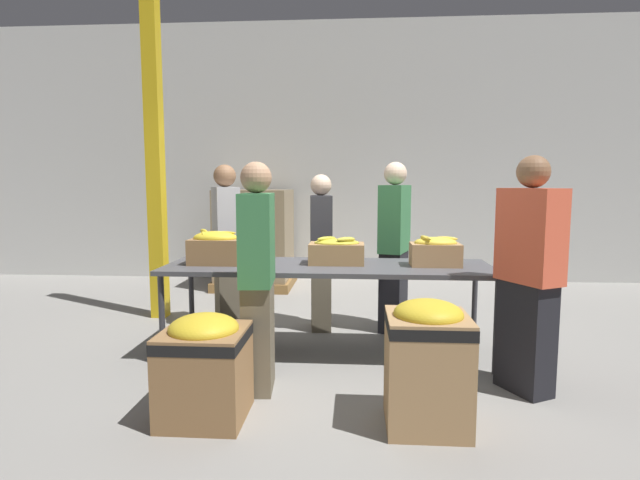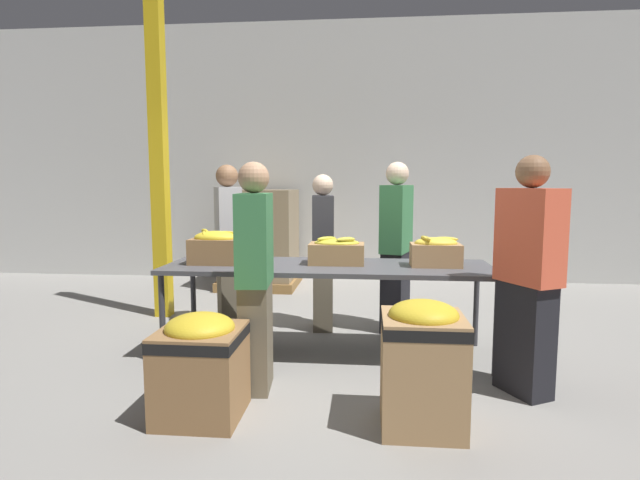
% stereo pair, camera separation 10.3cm
% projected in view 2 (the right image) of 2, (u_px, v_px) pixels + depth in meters
% --- Properties ---
extents(ground_plane, '(30.00, 30.00, 0.00)m').
position_uv_depth(ground_plane, '(328.00, 354.00, 4.47)').
color(ground_plane, gray).
extents(wall_back, '(16.00, 0.08, 4.00)m').
position_uv_depth(wall_back, '(346.00, 153.00, 7.79)').
color(wall_back, silver).
rests_on(wall_back, ground_plane).
extents(sorting_table, '(2.85, 0.87, 0.81)m').
position_uv_depth(sorting_table, '(328.00, 270.00, 4.39)').
color(sorting_table, '#4C4C51').
rests_on(sorting_table, ground_plane).
extents(banana_box_0, '(0.45, 0.31, 0.31)m').
position_uv_depth(banana_box_0, '(216.00, 247.00, 4.44)').
color(banana_box_0, olive).
rests_on(banana_box_0, sorting_table).
extents(banana_box_1, '(0.48, 0.30, 0.25)m').
position_uv_depth(banana_box_1, '(337.00, 251.00, 4.42)').
color(banana_box_1, '#A37A4C').
rests_on(banana_box_1, sorting_table).
extents(banana_box_2, '(0.43, 0.27, 0.27)m').
position_uv_depth(banana_box_2, '(436.00, 251.00, 4.30)').
color(banana_box_2, tan).
rests_on(banana_box_2, sorting_table).
extents(volunteer_0, '(0.26, 0.45, 1.62)m').
position_uv_depth(volunteer_0, '(323.00, 253.00, 5.20)').
color(volunteer_0, '#6B604C').
rests_on(volunteer_0, ground_plane).
extents(volunteer_1, '(0.26, 0.47, 1.68)m').
position_uv_depth(volunteer_1, '(255.00, 278.00, 3.64)').
color(volunteer_1, '#6B604C').
rests_on(volunteer_1, ground_plane).
extents(volunteer_2, '(0.40, 0.51, 1.72)m').
position_uv_depth(volunteer_2, '(228.00, 248.00, 5.23)').
color(volunteer_2, '#6B604C').
rests_on(volunteer_2, ground_plane).
extents(volunteer_3, '(0.42, 0.52, 1.72)m').
position_uv_depth(volunteer_3, '(528.00, 278.00, 3.55)').
color(volunteer_3, black).
rests_on(volunteer_3, ground_plane).
extents(volunteer_4, '(0.37, 0.52, 1.74)m').
position_uv_depth(volunteer_4, '(396.00, 248.00, 5.11)').
color(volunteer_4, black).
rests_on(volunteer_4, ground_plane).
extents(donation_bin_0, '(0.53, 0.53, 0.69)m').
position_uv_depth(donation_bin_0, '(201.00, 362.00, 3.24)').
color(donation_bin_0, olive).
rests_on(donation_bin_0, ground_plane).
extents(donation_bin_1, '(0.51, 0.51, 0.81)m').
position_uv_depth(donation_bin_1, '(422.00, 360.00, 3.10)').
color(donation_bin_1, tan).
rests_on(donation_bin_1, ground_plane).
extents(support_pillar, '(0.17, 0.17, 4.00)m').
position_uv_depth(support_pillar, '(158.00, 141.00, 5.57)').
color(support_pillar, gold).
rests_on(support_pillar, ground_plane).
extents(pallet_stack_0, '(1.12, 1.12, 1.43)m').
position_uv_depth(pallet_stack_0, '(260.00, 239.00, 7.39)').
color(pallet_stack_0, olive).
rests_on(pallet_stack_0, ground_plane).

